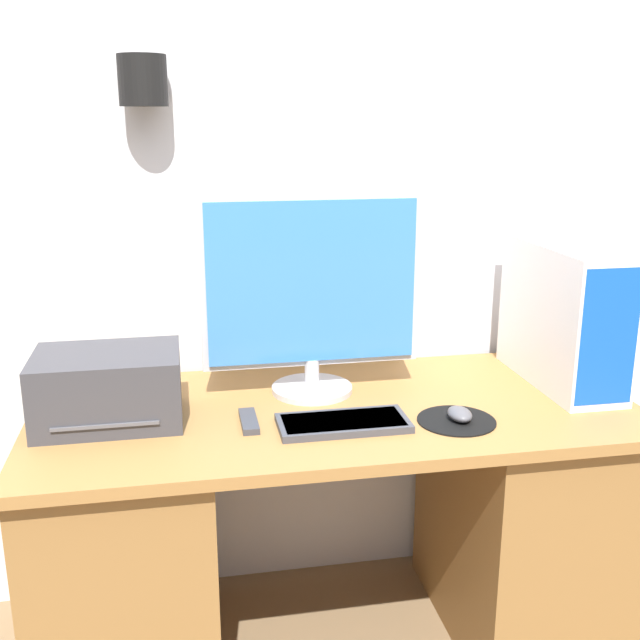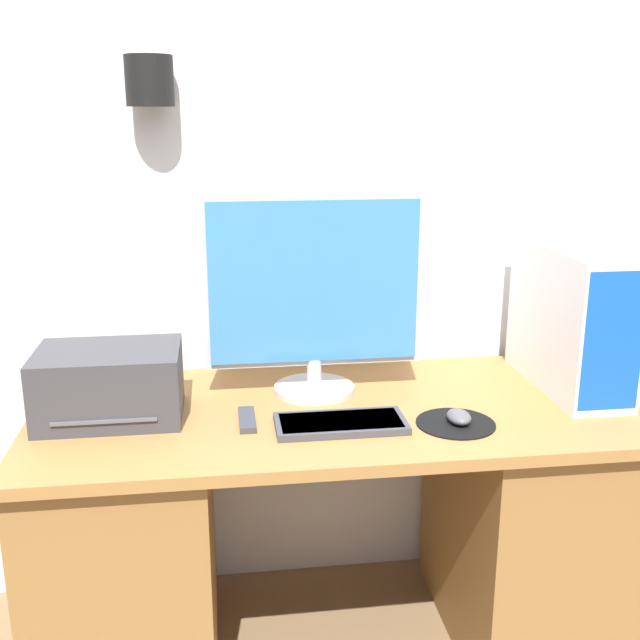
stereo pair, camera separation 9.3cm
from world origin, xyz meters
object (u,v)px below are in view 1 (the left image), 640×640
object	(u,v)px
monitor	(311,290)
remote_control	(249,421)
mouse	(460,414)
computer_tower	(564,315)
printer	(108,388)
keyboard	(343,423)

from	to	relation	value
monitor	remote_control	distance (m)	0.39
mouse	computer_tower	bearing A→B (deg)	29.96
monitor	mouse	distance (m)	0.50
mouse	remote_control	distance (m)	0.52
monitor	printer	distance (m)	0.58
keyboard	mouse	bearing A→B (deg)	-4.54
mouse	computer_tower	size ratio (longest dim) A/B	0.18
computer_tower	monitor	bearing A→B (deg)	175.45
keyboard	remote_control	distance (m)	0.23
computer_tower	keyboard	bearing A→B (deg)	-163.66
keyboard	computer_tower	world-z (taller)	computer_tower
mouse	remote_control	world-z (taller)	mouse
monitor	printer	size ratio (longest dim) A/B	1.67
computer_tower	printer	world-z (taller)	computer_tower
monitor	printer	bearing A→B (deg)	-168.09
printer	mouse	bearing A→B (deg)	-10.97
keyboard	remote_control	world-z (taller)	keyboard
monitor	keyboard	world-z (taller)	monitor
printer	remote_control	size ratio (longest dim) A/B	2.52
monitor	mouse	size ratio (longest dim) A/B	7.05
computer_tower	remote_control	distance (m)	0.93
computer_tower	printer	bearing A→B (deg)	-177.44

